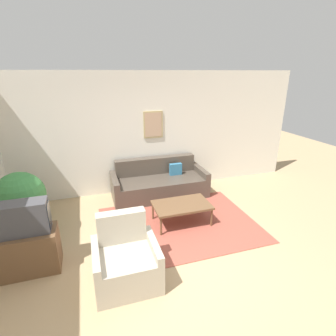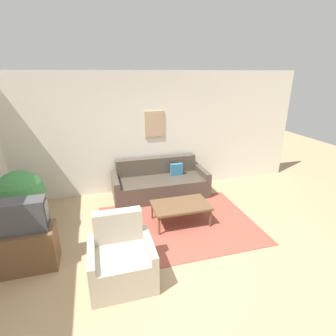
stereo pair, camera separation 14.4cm
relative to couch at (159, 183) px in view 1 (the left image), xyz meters
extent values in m
plane|color=tan|center=(-0.46, -2.27, -0.28)|extent=(16.00, 16.00, 0.00)
cube|color=#9E4C3D|center=(0.01, -1.32, -0.28)|extent=(2.79, 2.06, 0.01)
cube|color=silver|center=(-0.46, 0.47, 1.07)|extent=(8.00, 0.06, 2.70)
cube|color=tan|center=(0.00, 0.42, 1.27)|extent=(0.44, 0.03, 0.60)
cube|color=tan|center=(0.00, 0.41, 1.27)|extent=(0.38, 0.01, 0.54)
cube|color=#4C4238|center=(0.00, -0.05, -0.07)|extent=(1.86, 0.90, 0.43)
cube|color=#4C4238|center=(0.00, 0.30, 0.34)|extent=(1.86, 0.20, 0.38)
cube|color=#4C4238|center=(-0.99, -0.05, 0.00)|extent=(0.12, 0.90, 0.57)
cube|color=#4C4238|center=(0.99, -0.05, 0.00)|extent=(0.12, 0.90, 0.57)
cube|color=teal|center=(0.42, 0.06, 0.27)|extent=(0.28, 0.10, 0.28)
cube|color=brown|center=(0.07, -1.27, 0.09)|extent=(1.03, 0.64, 0.04)
cylinder|color=brown|center=(-0.40, -1.55, -0.11)|extent=(0.04, 0.04, 0.35)
cylinder|color=brown|center=(0.55, -1.55, -0.11)|extent=(0.04, 0.04, 0.35)
cylinder|color=brown|center=(-0.40, -0.99, -0.11)|extent=(0.04, 0.04, 0.35)
cylinder|color=brown|center=(0.55, -0.99, -0.11)|extent=(0.04, 0.04, 0.35)
cube|color=brown|center=(-2.39, -1.79, 0.02)|extent=(0.78, 0.45, 0.61)
cube|color=#424247|center=(-2.39, -1.79, 0.55)|extent=(0.66, 0.28, 0.46)
cube|color=#192333|center=(-2.05, -1.79, 0.55)|extent=(0.01, 0.23, 0.36)
cube|color=#B2A893|center=(-1.13, -2.43, -0.06)|extent=(0.66, 0.76, 0.45)
cube|color=#B2A893|center=(-1.13, -2.13, 0.39)|extent=(0.66, 0.16, 0.45)
cube|color=#B2A893|center=(-1.50, -2.43, 0.00)|extent=(0.09, 0.76, 0.57)
cube|color=#B2A893|center=(-0.76, -2.43, 0.00)|extent=(0.09, 0.76, 0.57)
cylinder|color=beige|center=(-2.56, -0.99, -0.16)|extent=(0.31, 0.31, 0.26)
cylinder|color=#51381E|center=(-2.56, -0.99, 0.09)|extent=(0.04, 0.04, 0.23)
sphere|color=#3D8442|center=(-2.56, -0.99, 0.53)|extent=(0.77, 0.77, 0.77)
cylinder|color=beige|center=(-2.62, -0.47, -0.18)|extent=(0.20, 0.20, 0.21)
cylinder|color=#51381E|center=(-2.62, -0.47, -0.01)|extent=(0.04, 0.04, 0.12)
sphere|color=#1E5628|center=(-2.62, -0.47, 0.23)|extent=(0.41, 0.41, 0.41)
cylinder|color=beige|center=(-2.66, -0.40, -0.19)|extent=(0.22, 0.22, 0.19)
cylinder|color=#51381E|center=(-2.66, -0.40, 0.00)|extent=(0.04, 0.04, 0.18)
sphere|color=#1E5628|center=(-2.66, -0.40, 0.34)|extent=(0.59, 0.59, 0.59)
camera|label=1|loc=(-1.45, -5.26, 2.38)|focal=28.00mm
camera|label=2|loc=(-1.31, -5.31, 2.38)|focal=28.00mm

